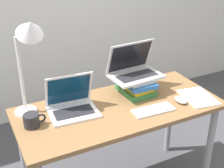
% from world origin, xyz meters
% --- Properties ---
extents(desk, '(1.37, 0.61, 0.75)m').
position_xyz_m(desk, '(0.00, 0.31, 0.65)').
color(desk, brown).
rests_on(desk, ground_plane).
extents(laptop_left, '(0.32, 0.27, 0.25)m').
position_xyz_m(laptop_left, '(-0.30, 0.39, 0.80)').
color(laptop_left, silver).
rests_on(laptop_left, desk).
extents(book_stack, '(0.21, 0.29, 0.13)m').
position_xyz_m(book_stack, '(0.20, 0.43, 0.81)').
color(book_stack, '#33753D').
rests_on(book_stack, desk).
extents(laptop_on_books, '(0.37, 0.26, 0.24)m').
position_xyz_m(laptop_on_books, '(0.19, 0.45, 0.93)').
color(laptop_on_books, '#B2B2B7').
rests_on(laptop_on_books, book_stack).
extents(wireless_keyboard, '(0.28, 0.12, 0.01)m').
position_xyz_m(wireless_keyboard, '(0.17, 0.16, 0.76)').
color(wireless_keyboard, silver).
rests_on(wireless_keyboard, desk).
extents(mouse, '(0.06, 0.11, 0.04)m').
position_xyz_m(mouse, '(0.40, 0.17, 0.77)').
color(mouse, '#B2B2B7').
rests_on(mouse, desk).
extents(notepad, '(0.24, 0.30, 0.01)m').
position_xyz_m(notepad, '(0.55, 0.16, 0.76)').
color(notepad, white).
rests_on(notepad, desk).
extents(mug, '(0.14, 0.09, 0.08)m').
position_xyz_m(mug, '(-0.57, 0.34, 0.79)').
color(mug, '#232328').
rests_on(mug, desk).
extents(desk_lamp, '(0.23, 0.20, 0.64)m').
position_xyz_m(desk_lamp, '(-0.51, 0.48, 1.24)').
color(desk_lamp, white).
rests_on(desk_lamp, desk).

